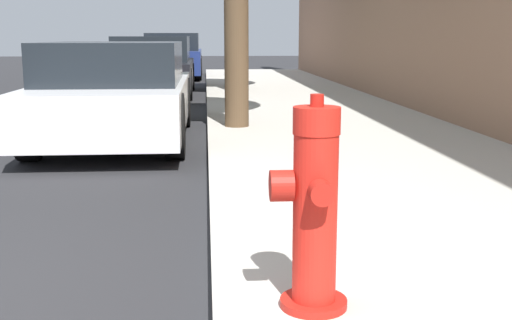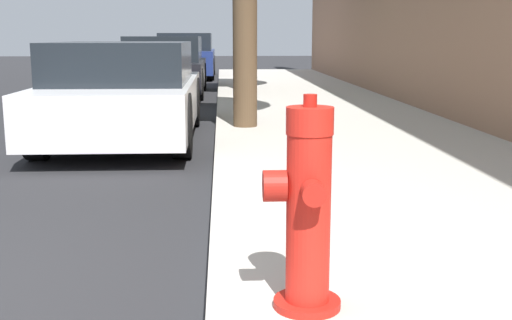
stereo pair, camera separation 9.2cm
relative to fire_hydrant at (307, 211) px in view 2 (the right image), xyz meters
name	(u,v)px [view 2 (the right image)]	position (x,y,z in m)	size (l,w,h in m)	color
fire_hydrant	(307,211)	(0.00, 0.00, 0.00)	(0.34, 0.35, 0.92)	red
parked_car_near	(126,92)	(-1.54, 5.40, 0.04)	(1.72, 4.03, 1.22)	silver
parked_car_mid	(165,67)	(-1.58, 11.69, 0.06)	(1.72, 3.94, 1.28)	black
parked_car_far	(187,56)	(-1.44, 17.90, 0.11)	(1.75, 4.50, 1.38)	navy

